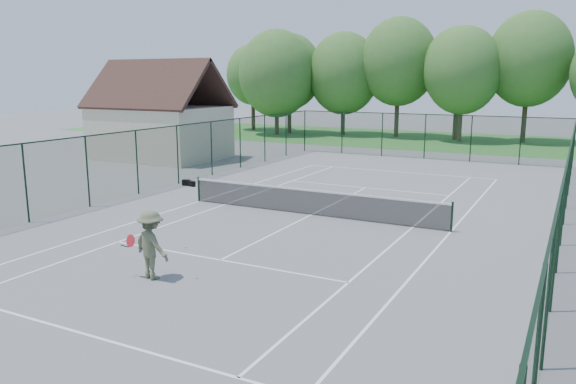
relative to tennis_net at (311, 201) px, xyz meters
The scene contains 10 objects.
ground 0.58m from the tennis_net, ahead, with size 140.00×140.00×0.00m, color slate.
grass_far 30.01m from the tennis_net, 90.00° to the left, with size 80.00×16.00×0.01m, color #3B8232.
court_lines 0.57m from the tennis_net, ahead, with size 11.05×23.85×0.01m.
tennis_net is the anchor object (origin of this frame).
fence_enclosure 0.98m from the tennis_net, ahead, with size 18.05×36.05×3.02m.
utility_building 19.04m from the tennis_net, 147.99° to the left, with size 8.60×6.27×6.63m.
tree_line_far 30.48m from the tennis_net, 90.00° to the left, with size 39.40×6.40×9.70m.
sports_bag_a 8.80m from the tennis_net, 161.63° to the left, with size 0.37×0.22×0.30m, color black.
sports_bag_b 8.40m from the tennis_net, 161.18° to the left, with size 0.35×0.21×0.27m, color black.
tennis_player 8.59m from the tennis_net, 95.09° to the right, with size 1.74×0.95×1.89m.
Camera 1 is at (9.24, -19.75, 5.37)m, focal length 35.00 mm.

